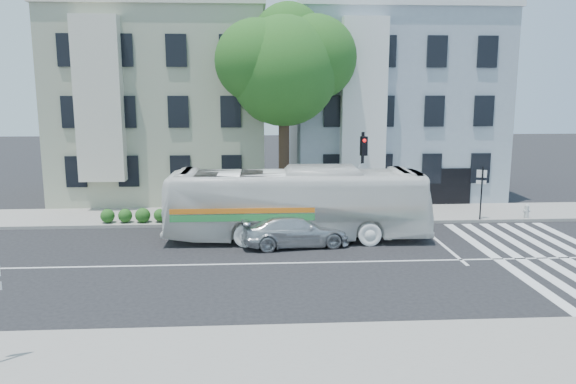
{
  "coord_description": "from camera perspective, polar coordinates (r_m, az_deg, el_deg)",
  "views": [
    {
      "loc": [
        -1.59,
        -20.73,
        6.65
      ],
      "look_at": [
        -0.18,
        2.13,
        2.4
      ],
      "focal_mm": 35.0,
      "sensor_mm": 36.0,
      "label": 1
    }
  ],
  "objects": [
    {
      "name": "far_sign_pole",
      "position": [
        29.55,
        19.06,
        0.56
      ],
      "size": [
        0.46,
        0.25,
        2.68
      ],
      "rotation": [
        0.0,
        0.0,
        -0.39
      ],
      "color": "black",
      "rests_on": "sidewalk_far"
    },
    {
      "name": "sedan",
      "position": [
        23.98,
        0.75,
        -3.91
      ],
      "size": [
        2.48,
        4.87,
        1.35
      ],
      "primitive_type": "imported",
      "rotation": [
        0.0,
        0.0,
        1.7
      ],
      "color": "silver",
      "rests_on": "ground"
    },
    {
      "name": "building_left",
      "position": [
        36.15,
        -12.27,
        8.45
      ],
      "size": [
        12.0,
        10.0,
        11.0
      ],
      "primitive_type": "cube",
      "color": "#9EA58A",
      "rests_on": "ground"
    },
    {
      "name": "sidewalk_near",
      "position": [
        14.41,
        3.33,
        -16.64
      ],
      "size": [
        80.0,
        4.0,
        0.15
      ],
      "primitive_type": "cube",
      "color": "gray",
      "rests_on": "ground"
    },
    {
      "name": "ground",
      "position": [
        21.82,
        0.82,
        -7.23
      ],
      "size": [
        120.0,
        120.0,
        0.0
      ],
      "primitive_type": "plane",
      "color": "black",
      "rests_on": "ground"
    },
    {
      "name": "street_tree",
      "position": [
        29.53,
        -0.33,
        12.8
      ],
      "size": [
        7.3,
        5.9,
        11.1
      ],
      "color": "#2D2116",
      "rests_on": "ground"
    },
    {
      "name": "traffic_signal",
      "position": [
        27.44,
        7.6,
        2.68
      ],
      "size": [
        0.47,
        0.54,
        4.57
      ],
      "rotation": [
        0.0,
        0.0,
        0.26
      ],
      "color": "black",
      "rests_on": "ground"
    },
    {
      "name": "sidewalk_far",
      "position": [
        29.51,
        -0.35,
        -2.36
      ],
      "size": [
        80.0,
        4.0,
        0.15
      ],
      "primitive_type": "cube",
      "color": "gray",
      "rests_on": "ground"
    },
    {
      "name": "hedge",
      "position": [
        28.08,
        -9.43,
        -2.28
      ],
      "size": [
        8.54,
        1.93,
        0.7
      ],
      "primitive_type": null,
      "rotation": [
        0.0,
        0.0,
        0.13
      ],
      "color": "#295E1E",
      "rests_on": "sidewalk_far"
    },
    {
      "name": "building_right",
      "position": [
        36.76,
        10.1,
        8.56
      ],
      "size": [
        12.0,
        10.0,
        11.0
      ],
      "primitive_type": "cube",
      "color": "#8F9DAA",
      "rests_on": "ground"
    },
    {
      "name": "fire_hydrant",
      "position": [
        30.97,
        23.08,
        -1.78
      ],
      "size": [
        0.4,
        0.23,
        0.7
      ],
      "rotation": [
        0.0,
        0.0,
        0.26
      ],
      "color": "#B9BAB5",
      "rests_on": "sidewalk_far"
    },
    {
      "name": "bus",
      "position": [
        24.82,
        0.9,
        -1.19
      ],
      "size": [
        3.01,
        11.68,
        3.24
      ],
      "primitive_type": "imported",
      "rotation": [
        0.0,
        0.0,
        1.55
      ],
      "color": "white",
      "rests_on": "ground"
    }
  ]
}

